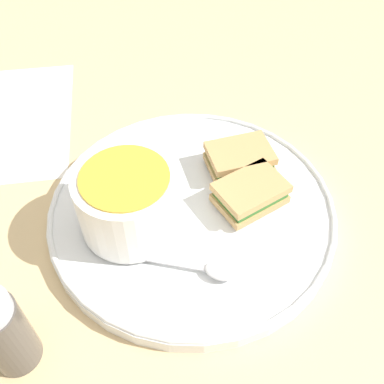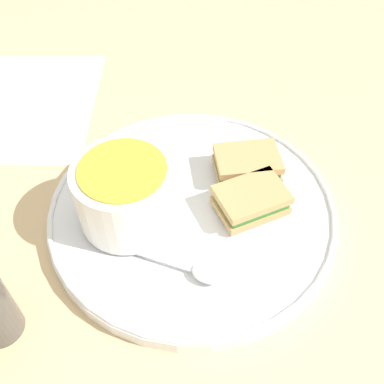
# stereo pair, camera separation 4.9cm
# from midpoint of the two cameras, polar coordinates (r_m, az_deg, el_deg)

# --- Properties ---
(ground_plane) EXTENTS (2.40, 2.40, 0.00)m
(ground_plane) POSITION_cam_midpoint_polar(r_m,az_deg,el_deg) (0.52, -2.68, -3.18)
(ground_plane) COLOR #D1B27F
(plate) EXTENTS (0.33, 0.33, 0.02)m
(plate) POSITION_cam_midpoint_polar(r_m,az_deg,el_deg) (0.52, -2.73, -2.42)
(plate) COLOR white
(plate) RESTS_ON ground_plane
(soup_bowl) EXTENTS (0.11, 0.11, 0.07)m
(soup_bowl) POSITION_cam_midpoint_polar(r_m,az_deg,el_deg) (0.47, -11.10, -1.25)
(soup_bowl) COLOR white
(soup_bowl) RESTS_ON plate
(spoon) EXTENTS (0.05, 0.12, 0.01)m
(spoon) POSITION_cam_midpoint_polar(r_m,az_deg,el_deg) (0.45, -0.63, -9.91)
(spoon) COLOR silver
(spoon) RESTS_ON plate
(sandwich_half_near) EXTENTS (0.08, 0.09, 0.03)m
(sandwich_half_near) POSITION_cam_midpoint_polar(r_m,az_deg,el_deg) (0.50, 4.71, -0.63)
(sandwich_half_near) COLOR tan
(sandwich_half_near) RESTS_ON plate
(sandwich_half_far) EXTENTS (0.07, 0.08, 0.03)m
(sandwich_half_far) POSITION_cam_midpoint_polar(r_m,az_deg,el_deg) (0.54, 3.47, 4.13)
(sandwich_half_far) COLOR tan
(sandwich_half_far) RESTS_ON plate
(salt_shaker) EXTENTS (0.04, 0.04, 0.10)m
(salt_shaker) POSITION_cam_midpoint_polar(r_m,az_deg,el_deg) (0.44, -26.00, -15.99)
(salt_shaker) COLOR #4C4742
(salt_shaker) RESTS_ON ground_plane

